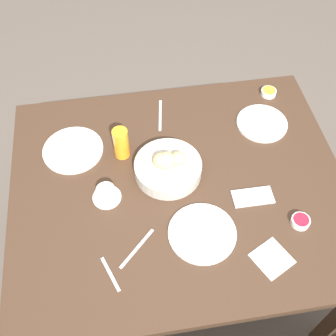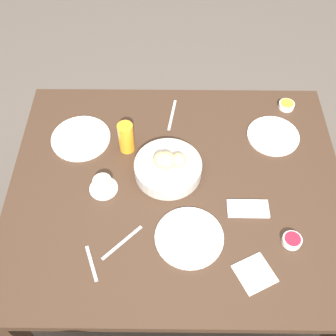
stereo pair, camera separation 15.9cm
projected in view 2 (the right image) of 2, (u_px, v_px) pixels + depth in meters
The scene contains 15 objects.
ground_plane at pixel (174, 265), 2.16m from camera, with size 10.00×10.00×0.00m, color #564C44.
dining_table at pixel (176, 199), 1.65m from camera, with size 1.26×1.05×0.72m.
bread_basket at pixel (168, 167), 1.59m from camera, with size 0.26×0.26×0.11m.
plate_near_left at pixel (273, 136), 1.72m from camera, with size 0.21×0.21×0.01m.
plate_near_right at pixel (81, 138), 1.72m from camera, with size 0.24×0.24×0.01m.
plate_far_center at pixel (189, 237), 1.45m from camera, with size 0.24×0.24×0.01m.
juice_glass at pixel (126, 137), 1.63m from camera, with size 0.06×0.06×0.14m.
coffee_cup at pixel (103, 185), 1.55m from camera, with size 0.11×0.11×0.06m.
jam_bowl_berry at pixel (292, 240), 1.43m from camera, with size 0.07×0.07×0.03m.
jam_bowl_honey at pixel (287, 105), 1.82m from camera, with size 0.07×0.07×0.03m.
fork_silver at pixel (172, 115), 1.80m from camera, with size 0.04×0.18×0.00m.
knife_silver at pixel (122, 243), 1.44m from camera, with size 0.13×0.13×0.00m.
spoon_coffee at pixel (91, 263), 1.39m from camera, with size 0.06×0.13×0.00m.
napkin at pixel (255, 274), 1.37m from camera, with size 0.15×0.15×0.00m.
cell_phone at pixel (248, 209), 1.52m from camera, with size 0.15×0.08×0.01m.
Camera 2 is at (0.02, 0.89, 2.03)m, focal length 45.00 mm.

